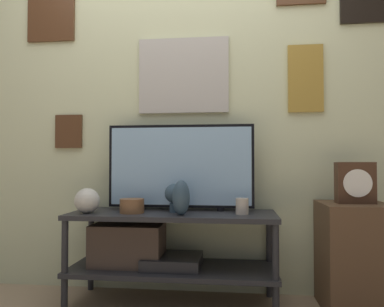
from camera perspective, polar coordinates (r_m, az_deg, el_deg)
wall_back at (r=2.72m, az=-1.78°, el=8.49°), size 6.40×0.08×2.70m
media_console at (r=2.48m, az=-5.66°, el=-13.80°), size 1.30×0.47×0.58m
television at (r=2.50m, az=-1.78°, el=-1.95°), size 0.97×0.05×0.57m
vase_round_glass at (r=2.46m, az=-15.70°, el=-6.93°), size 0.16×0.16×0.16m
vase_wide_bowl at (r=2.41m, az=-9.14°, el=-7.89°), size 0.15×0.15×0.09m
vase_urn_stoneware at (r=2.27m, az=-1.68°, el=-6.74°), size 0.11×0.10×0.21m
candle_jar at (r=2.34m, az=7.64°, el=-7.97°), size 0.08×0.08×0.10m
decorative_bust at (r=2.41m, az=-2.71°, el=-6.31°), size 0.12×0.12×0.18m
side_table at (r=2.55m, az=23.64°, el=-14.24°), size 0.40×0.44×0.65m
mantel_clock at (r=2.48m, az=23.59°, el=-4.11°), size 0.22×0.11×0.25m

